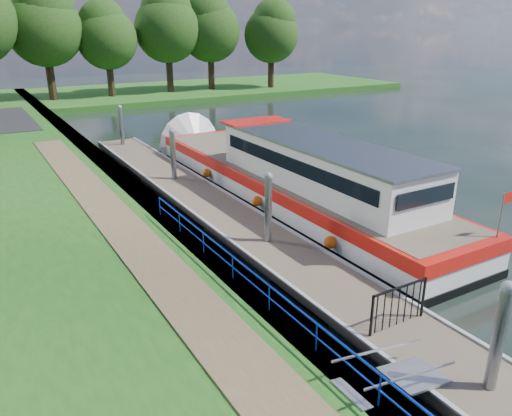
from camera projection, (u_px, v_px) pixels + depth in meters
ground at (466, 388)px, 11.20m from camera, size 160.00×160.00×0.00m
bank_edge at (141, 201)px, 22.00m from camera, size 1.10×90.00×0.78m
far_bank at (161, 92)px, 58.92m from camera, size 60.00×18.00×0.60m
footpath at (155, 263)px, 15.31m from camera, size 1.60×40.00×0.05m
blue_fence at (291, 309)px, 11.87m from camera, size 0.04×18.04×0.72m
pontoon at (213, 209)px, 21.67m from camera, size 2.50×30.00×0.56m
mooring_piles at (213, 185)px, 21.29m from camera, size 0.30×27.30×3.55m
gangway at (393, 381)px, 10.51m from camera, size 2.58×1.00×0.92m
gate_panel at (399, 300)px, 12.59m from camera, size 1.85×0.05×1.15m
barge at (280, 176)px, 23.24m from camera, size 4.36×21.15×4.78m
horizon_trees at (31, 23)px, 47.13m from camera, size 54.38×10.03×12.87m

